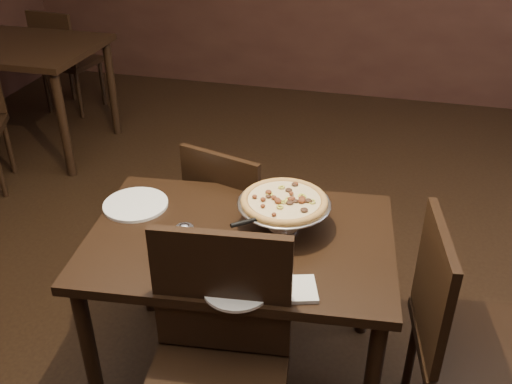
# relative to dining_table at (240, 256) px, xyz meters

# --- Properties ---
(room) EXTENTS (6.04, 7.04, 2.84)m
(room) POSITION_rel_dining_table_xyz_m (0.03, 0.02, 0.77)
(room) COLOR black
(room) RESTS_ON ground
(dining_table) EXTENTS (1.23, 0.88, 0.72)m
(dining_table) POSITION_rel_dining_table_xyz_m (0.00, 0.00, 0.00)
(dining_table) COLOR black
(dining_table) RESTS_ON ground
(background_table) EXTENTS (1.29, 0.86, 0.80)m
(background_table) POSITION_rel_dining_table_xyz_m (-2.23, 1.80, 0.07)
(background_table) COLOR black
(background_table) RESTS_ON ground
(pizza_stand) EXTENTS (0.36, 0.36, 0.15)m
(pizza_stand) POSITION_rel_dining_table_xyz_m (0.15, 0.10, 0.22)
(pizza_stand) COLOR silver
(pizza_stand) RESTS_ON dining_table
(parmesan_shaker) EXTENTS (0.06, 0.06, 0.11)m
(parmesan_shaker) POSITION_rel_dining_table_xyz_m (-0.21, -0.16, 0.15)
(parmesan_shaker) COLOR beige
(parmesan_shaker) RESTS_ON dining_table
(pepper_flake_shaker) EXTENTS (0.07, 0.07, 0.12)m
(pepper_flake_shaker) POSITION_rel_dining_table_xyz_m (-0.17, -0.14, 0.15)
(pepper_flake_shaker) COLOR maroon
(pepper_flake_shaker) RESTS_ON dining_table
(packet_caddy) EXTENTS (0.10, 0.10, 0.08)m
(packet_caddy) POSITION_rel_dining_table_xyz_m (-0.21, -0.19, 0.13)
(packet_caddy) COLOR black
(packet_caddy) RESTS_ON dining_table
(napkin_stack) EXTENTS (0.17, 0.17, 0.01)m
(napkin_stack) POSITION_rel_dining_table_xyz_m (0.27, -0.26, 0.10)
(napkin_stack) COLOR silver
(napkin_stack) RESTS_ON dining_table
(plate_left) EXTENTS (0.27, 0.27, 0.01)m
(plate_left) POSITION_rel_dining_table_xyz_m (-0.48, 0.10, 0.10)
(plate_left) COLOR white
(plate_left) RESTS_ON dining_table
(plate_near) EXTENTS (0.23, 0.23, 0.01)m
(plate_near) POSITION_rel_dining_table_xyz_m (0.07, -0.30, 0.10)
(plate_near) COLOR white
(plate_near) RESTS_ON dining_table
(serving_spatula) EXTENTS (0.15, 0.15, 0.02)m
(serving_spatula) POSITION_rel_dining_table_xyz_m (0.04, -0.07, 0.21)
(serving_spatula) COLOR silver
(serving_spatula) RESTS_ON pizza_stand
(chair_far) EXTENTS (0.50, 0.50, 0.86)m
(chair_far) POSITION_rel_dining_table_xyz_m (-0.17, 0.49, -0.16)
(chair_far) COLOR black
(chair_far) RESTS_ON ground
(chair_near) EXTENTS (0.51, 0.51, 0.98)m
(chair_near) POSITION_rel_dining_table_xyz_m (0.05, -0.48, -0.09)
(chair_near) COLOR black
(chair_near) RESTS_ON ground
(chair_side) EXTENTS (0.49, 0.49, 0.93)m
(chair_side) POSITION_rel_dining_table_xyz_m (0.83, -0.07, -0.12)
(chair_side) COLOR black
(chair_side) RESTS_ON ground
(bg_chair_far) EXTENTS (0.46, 0.46, 0.89)m
(bg_chair_far) POSITION_rel_dining_table_xyz_m (-2.24, 2.49, -0.14)
(bg_chair_far) COLOR black
(bg_chair_far) RESTS_ON ground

